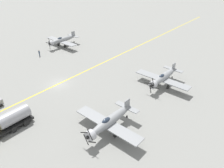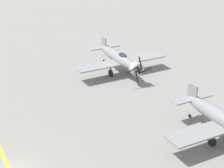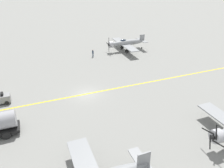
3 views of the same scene
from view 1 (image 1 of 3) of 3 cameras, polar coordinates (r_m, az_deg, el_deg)
The scene contains 7 objects.
ground_plane at distance 48.65m, azimuth -13.75°, elevation 0.06°, with size 400.00×400.00×0.00m, color gray.
taxiway_stripe at distance 48.65m, azimuth -13.75°, elevation 0.06°, with size 0.30×160.00×0.01m, color yellow.
airplane_near_right at distance 69.01m, azimuth -12.92°, elevation 11.16°, with size 12.00×9.98×3.80m.
airplane_mid_left at distance 33.90m, azimuth -0.71°, elevation -9.73°, with size 12.00×9.98×3.65m.
airplane_near_left at distance 46.81m, azimuth 13.22°, elevation 1.69°, with size 12.00×9.98×3.76m.
fuel_tanker at distance 38.15m, azimuth -25.93°, elevation -9.10°, with size 2.68×8.00×2.98m.
ground_crew_walking at distance 63.69m, azimuth -18.47°, elevation 7.72°, with size 0.39×0.39×1.77m.
Camera 1 is at (-35.26, 23.57, 23.83)m, focal length 35.00 mm.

